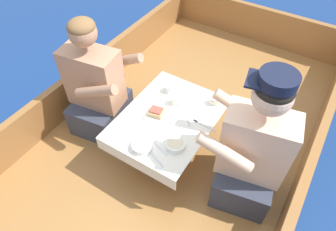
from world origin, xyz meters
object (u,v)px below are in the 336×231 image
tin_can (215,101)px  sandwich (156,112)px  person_port (97,89)px  person_starboard (252,152)px  coffee_cup_starboard (171,88)px  coffee_cup_port (176,100)px

tin_can → sandwich: bearing=-132.5°
tin_can → person_port: bearing=-157.3°
person_port → person_starboard: 1.21m
sandwich → coffee_cup_starboard: bearing=98.8°
sandwich → person_starboard: bearing=1.0°
sandwich → coffee_cup_starboard: coffee_cup_starboard is taller
coffee_cup_port → coffee_cup_starboard: 0.13m
coffee_cup_port → sandwich: bearing=-108.5°
person_starboard → tin_can: 0.50m
sandwich → tin_can: 0.43m
person_port → coffee_cup_starboard: (0.49, 0.28, 0.02)m
coffee_cup_port → tin_can: bearing=32.4°
person_starboard → person_port: bearing=-9.4°
coffee_cup_starboard → person_port: bearing=-149.7°
sandwich → tin_can: bearing=47.5°
person_starboard → coffee_cup_port: (-0.63, 0.16, -0.01)m
coffee_cup_starboard → tin_can: 0.34m
person_starboard → tin_can: person_starboard is taller
coffee_cup_starboard → sandwich: bearing=-81.2°
person_port → coffee_cup_port: person_port is taller
person_port → tin_can: bearing=14.1°
person_port → sandwich: person_port is taller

